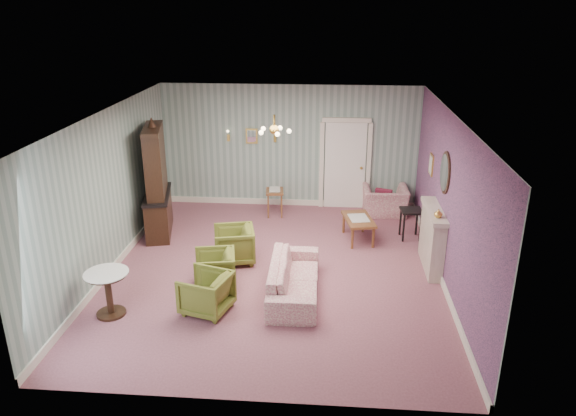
# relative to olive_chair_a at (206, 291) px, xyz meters

# --- Properties ---
(floor) EXTENTS (7.00, 7.00, 0.00)m
(floor) POSITION_rel_olive_chair_a_xyz_m (0.95, 1.47, -0.36)
(floor) COLOR #955666
(floor) RESTS_ON ground
(ceiling) EXTENTS (7.00, 7.00, 0.00)m
(ceiling) POSITION_rel_olive_chair_a_xyz_m (0.95, 1.47, 2.54)
(ceiling) COLOR white
(ceiling) RESTS_ON ground
(wall_back) EXTENTS (6.00, 0.00, 6.00)m
(wall_back) POSITION_rel_olive_chair_a_xyz_m (0.95, 4.97, 1.09)
(wall_back) COLOR gray
(wall_back) RESTS_ON ground
(wall_front) EXTENTS (6.00, 0.00, 6.00)m
(wall_front) POSITION_rel_olive_chair_a_xyz_m (0.95, -2.03, 1.09)
(wall_front) COLOR gray
(wall_front) RESTS_ON ground
(wall_left) EXTENTS (0.00, 7.00, 7.00)m
(wall_left) POSITION_rel_olive_chair_a_xyz_m (-2.05, 1.47, 1.09)
(wall_left) COLOR gray
(wall_left) RESTS_ON ground
(wall_right) EXTENTS (0.00, 7.00, 7.00)m
(wall_right) POSITION_rel_olive_chair_a_xyz_m (3.95, 1.47, 1.09)
(wall_right) COLOR gray
(wall_right) RESTS_ON ground
(wall_right_floral) EXTENTS (0.00, 7.00, 7.00)m
(wall_right_floral) POSITION_rel_olive_chair_a_xyz_m (3.94, 1.47, 1.09)
(wall_right_floral) COLOR #BE5F92
(wall_right_floral) RESTS_ON ground
(door) EXTENTS (1.12, 0.12, 2.16)m
(door) POSITION_rel_olive_chair_a_xyz_m (2.25, 4.93, 0.72)
(door) COLOR white
(door) RESTS_ON floor
(olive_chair_a) EXTENTS (0.84, 0.87, 0.73)m
(olive_chair_a) POSITION_rel_olive_chair_a_xyz_m (0.00, 0.00, 0.00)
(olive_chair_a) COLOR olive
(olive_chair_a) RESTS_ON floor
(olive_chair_b) EXTENTS (0.76, 0.80, 0.71)m
(olive_chair_b) POSITION_rel_olive_chair_a_xyz_m (-0.04, 0.83, -0.01)
(olive_chair_b) COLOR olive
(olive_chair_b) RESTS_ON floor
(olive_chair_c) EXTENTS (0.83, 0.87, 0.76)m
(olive_chair_c) POSITION_rel_olive_chair_a_xyz_m (0.13, 1.81, 0.02)
(olive_chair_c) COLOR olive
(olive_chair_c) RESTS_ON floor
(sofa_chintz) EXTENTS (0.62, 2.05, 0.80)m
(sofa_chintz) POSITION_rel_olive_chair_a_xyz_m (1.35, 0.67, 0.04)
(sofa_chintz) COLOR #A84362
(sofa_chintz) RESTS_ON floor
(wingback_chair) EXTENTS (1.03, 0.69, 0.88)m
(wingback_chair) POSITION_rel_olive_chair_a_xyz_m (3.19, 4.51, 0.08)
(wingback_chair) COLOR #A84362
(wingback_chair) RESTS_ON floor
(dresser) EXTENTS (0.82, 1.54, 2.44)m
(dresser) POSITION_rel_olive_chair_a_xyz_m (-1.70, 3.05, 0.86)
(dresser) COLOR black
(dresser) RESTS_ON floor
(fireplace) EXTENTS (0.30, 1.40, 1.16)m
(fireplace) POSITION_rel_olive_chair_a_xyz_m (3.81, 1.87, 0.22)
(fireplace) COLOR beige
(fireplace) RESTS_ON floor
(mantel_vase) EXTENTS (0.15, 0.15, 0.15)m
(mantel_vase) POSITION_rel_olive_chair_a_xyz_m (3.79, 1.47, 0.87)
(mantel_vase) COLOR gold
(mantel_vase) RESTS_ON fireplace
(oval_mirror) EXTENTS (0.04, 0.76, 0.84)m
(oval_mirror) POSITION_rel_olive_chair_a_xyz_m (3.91, 1.87, 1.49)
(oval_mirror) COLOR white
(oval_mirror) RESTS_ON wall_right
(framed_print) EXTENTS (0.04, 0.34, 0.42)m
(framed_print) POSITION_rel_olive_chair_a_xyz_m (3.92, 3.22, 1.24)
(framed_print) COLOR gold
(framed_print) RESTS_ON wall_right
(coffee_table) EXTENTS (0.72, 1.05, 0.49)m
(coffee_table) POSITION_rel_olive_chair_a_xyz_m (2.52, 2.99, -0.12)
(coffee_table) COLOR brown
(coffee_table) RESTS_ON floor
(side_table_black) EXTENTS (0.46, 0.46, 0.64)m
(side_table_black) POSITION_rel_olive_chair_a_xyz_m (3.60, 3.16, -0.04)
(side_table_black) COLOR black
(side_table_black) RESTS_ON floor
(pedestal_table) EXTENTS (0.87, 0.87, 0.75)m
(pedestal_table) POSITION_rel_olive_chair_a_xyz_m (-1.50, -0.22, 0.01)
(pedestal_table) COLOR black
(pedestal_table) RESTS_ON floor
(nesting_table) EXTENTS (0.45, 0.54, 0.66)m
(nesting_table) POSITION_rel_olive_chair_a_xyz_m (0.66, 4.26, -0.03)
(nesting_table) COLOR brown
(nesting_table) RESTS_ON floor
(gilt_mirror_back) EXTENTS (0.28, 0.06, 0.36)m
(gilt_mirror_back) POSITION_rel_olive_chair_a_xyz_m (0.05, 4.93, 1.34)
(gilt_mirror_back) COLOR gold
(gilt_mirror_back) RESTS_ON wall_back
(sconce_left) EXTENTS (0.16, 0.12, 0.30)m
(sconce_left) POSITION_rel_olive_chair_a_xyz_m (-0.50, 4.91, 1.34)
(sconce_left) COLOR gold
(sconce_left) RESTS_ON wall_back
(sconce_right) EXTENTS (0.16, 0.12, 0.30)m
(sconce_right) POSITION_rel_olive_chair_a_xyz_m (0.60, 4.91, 1.34)
(sconce_right) COLOR gold
(sconce_right) RESTS_ON wall_back
(chandelier) EXTENTS (0.56, 0.56, 0.36)m
(chandelier) POSITION_rel_olive_chair_a_xyz_m (0.95, 1.47, 2.27)
(chandelier) COLOR gold
(chandelier) RESTS_ON ceiling
(burgundy_cushion) EXTENTS (0.41, 0.28, 0.39)m
(burgundy_cushion) POSITION_rel_olive_chair_a_xyz_m (3.14, 4.36, 0.12)
(burgundy_cushion) COLOR maroon
(burgundy_cushion) RESTS_ON wingback_chair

